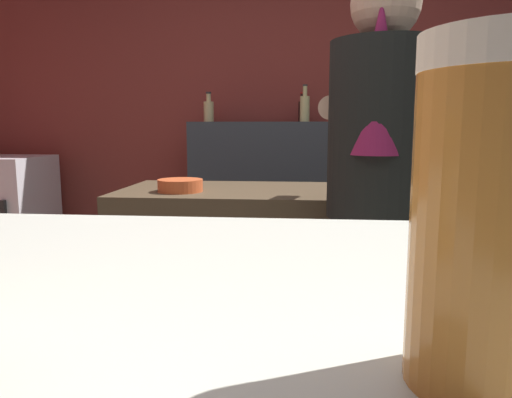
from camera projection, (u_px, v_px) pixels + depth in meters
wall_back at (291, 100)px, 3.50m from camera, size 5.20×0.10×2.70m
prep_counter at (362, 291)px, 2.10m from camera, size 2.10×0.60×0.89m
back_shelf at (260, 208)px, 3.36m from camera, size 0.94×0.36×1.19m
mini_fridge at (0, 224)px, 3.38m from camera, size 0.64×0.58×0.96m
bartender at (378, 190)px, 1.58m from camera, size 0.49×0.55×1.65m
knife_block at (507, 168)px, 1.89m from camera, size 0.10×0.08×0.29m
mixing_bowl at (180, 185)px, 2.00m from camera, size 0.19×0.19×0.05m
chefs_knife at (432, 192)px, 1.96m from camera, size 0.24×0.05×0.01m
pint_glass_far at (498, 217)px, 0.21m from camera, size 0.07×0.07×0.15m
bottle_olive_oil at (209, 110)px, 3.30m from camera, size 0.07×0.07×0.20m
bottle_soy at (305, 107)px, 3.19m from camera, size 0.06×0.06×0.24m
bottle_hot_sauce at (302, 111)px, 3.30m from camera, size 0.05×0.05×0.20m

